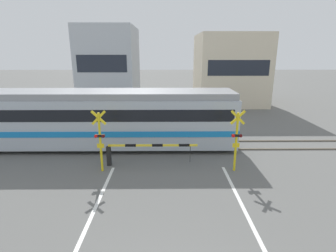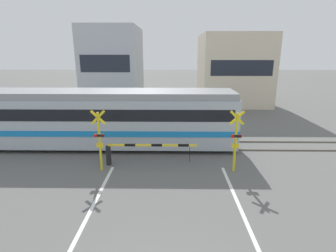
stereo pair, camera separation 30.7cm
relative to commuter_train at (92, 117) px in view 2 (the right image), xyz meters
name	(u,v)px [view 2 (the right image)]	position (x,y,z in m)	size (l,w,h in m)	color
rail_track_near	(168,149)	(4.47, -0.72, -1.73)	(50.00, 0.10, 0.08)	#6B6051
rail_track_far	(168,141)	(4.47, 0.72, -1.73)	(50.00, 0.10, 0.08)	#6B6051
commuter_train	(92,117)	(0.00, 0.00, 0.00)	(16.64, 2.95, 3.31)	#ADB7C1
crossing_barrier_near	(134,150)	(2.84, -2.77, -0.97)	(4.45, 0.20, 1.09)	black
crossing_barrier_far	(192,120)	(6.10, 3.14, -0.97)	(4.45, 0.20, 1.09)	black
crossing_signal_left	(99,138)	(1.35, -3.41, -0.16)	(0.68, 0.15, 2.93)	yellow
crossing_signal_right	(236,139)	(7.60, -3.41, -0.16)	(0.68, 0.15, 2.93)	yellow
pedestrian	(182,110)	(5.52, 5.25, -0.75)	(0.38, 0.23, 1.76)	#33384C
building_left_of_street	(114,66)	(-1.58, 14.04, 2.20)	(5.55, 7.70, 7.94)	#B2B7BC
building_right_of_street	(232,69)	(11.20, 14.04, 1.84)	(6.89, 7.70, 7.22)	beige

